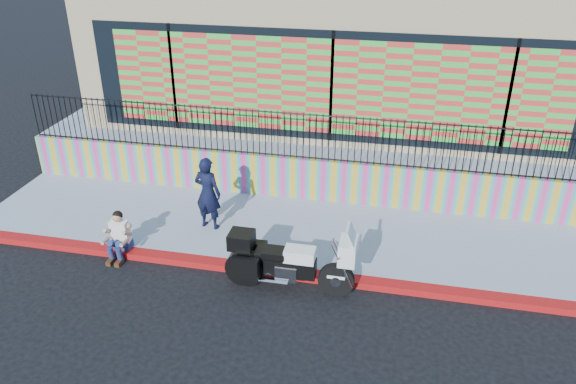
# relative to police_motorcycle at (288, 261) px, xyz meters

# --- Properties ---
(ground) EXTENTS (90.00, 90.00, 0.00)m
(ground) POSITION_rel_police_motorcycle_xyz_m (0.15, 0.42, -0.67)
(ground) COLOR black
(ground) RESTS_ON ground
(red_curb) EXTENTS (16.00, 0.30, 0.15)m
(red_curb) POSITION_rel_police_motorcycle_xyz_m (0.15, 0.42, -0.60)
(red_curb) COLOR #AF0C18
(red_curb) RESTS_ON ground
(sidewalk) EXTENTS (16.00, 3.00, 0.15)m
(sidewalk) POSITION_rel_police_motorcycle_xyz_m (0.15, 2.07, -0.60)
(sidewalk) COLOR #8D95A9
(sidewalk) RESTS_ON ground
(mural_wall) EXTENTS (16.00, 0.20, 1.10)m
(mural_wall) POSITION_rel_police_motorcycle_xyz_m (0.15, 3.67, 0.03)
(mural_wall) COLOR #DA398A
(mural_wall) RESTS_ON sidewalk
(metal_fence) EXTENTS (15.80, 0.04, 1.20)m
(metal_fence) POSITION_rel_police_motorcycle_xyz_m (0.15, 3.67, 1.18)
(metal_fence) COLOR black
(metal_fence) RESTS_ON mural_wall
(elevated_platform) EXTENTS (16.00, 10.00, 1.25)m
(elevated_platform) POSITION_rel_police_motorcycle_xyz_m (0.15, 8.77, -0.05)
(elevated_platform) COLOR #8D95A9
(elevated_platform) RESTS_ON ground
(storefront_building) EXTENTS (14.00, 8.06, 4.00)m
(storefront_building) POSITION_rel_police_motorcycle_xyz_m (0.15, 8.55, 2.58)
(storefront_building) COLOR tan
(storefront_building) RESTS_ON elevated_platform
(police_motorcycle) EXTENTS (2.57, 0.85, 1.60)m
(police_motorcycle) POSITION_rel_police_motorcycle_xyz_m (0.00, 0.00, 0.00)
(police_motorcycle) COLOR black
(police_motorcycle) RESTS_ON ground
(police_officer) EXTENTS (0.71, 0.53, 1.76)m
(police_officer) POSITION_rel_police_motorcycle_xyz_m (-2.25, 1.77, 0.36)
(police_officer) COLOR black
(police_officer) RESTS_ON sidewalk
(seated_man) EXTENTS (0.54, 0.71, 1.06)m
(seated_man) POSITION_rel_police_motorcycle_xyz_m (-3.83, 0.32, -0.22)
(seated_man) COLOR navy
(seated_man) RESTS_ON ground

